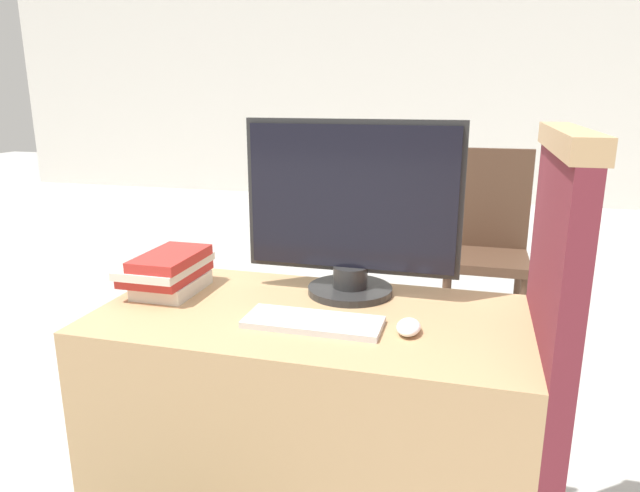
# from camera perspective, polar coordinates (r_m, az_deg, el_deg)

# --- Properties ---
(wall_back) EXTENTS (12.00, 0.06, 2.80)m
(wall_back) POSITION_cam_1_polar(r_m,az_deg,el_deg) (7.27, 12.60, 15.38)
(wall_back) COLOR silver
(wall_back) RESTS_ON ground_plane
(desk) EXTENTS (1.10, 0.57, 0.76)m
(desk) POSITION_cam_1_polar(r_m,az_deg,el_deg) (1.67, -0.94, -18.91)
(desk) COLOR tan
(desk) RESTS_ON ground_plane
(carrel_divider) EXTENTS (0.07, 0.56, 1.24)m
(carrel_divider) POSITION_cam_1_polar(r_m,az_deg,el_deg) (1.50, 21.23, -13.11)
(carrel_divider) COLOR maroon
(carrel_divider) RESTS_ON ground_plane
(monitor) EXTENTS (0.60, 0.24, 0.49)m
(monitor) POSITION_cam_1_polar(r_m,az_deg,el_deg) (1.57, 3.15, 3.40)
(monitor) COLOR #282828
(monitor) RESTS_ON desk
(keyboard) EXTENTS (0.34, 0.13, 0.02)m
(keyboard) POSITION_cam_1_polar(r_m,az_deg,el_deg) (1.41, -0.69, -7.62)
(keyboard) COLOR silver
(keyboard) RESTS_ON desk
(mouse) EXTENTS (0.06, 0.09, 0.03)m
(mouse) POSITION_cam_1_polar(r_m,az_deg,el_deg) (1.38, 8.85, -8.00)
(mouse) COLOR white
(mouse) RESTS_ON desk
(book_stack) EXTENTS (0.18, 0.27, 0.12)m
(book_stack) POSITION_cam_1_polar(r_m,az_deg,el_deg) (1.68, -14.89, -2.48)
(book_stack) COLOR silver
(book_stack) RESTS_ON desk
(far_chair) EXTENTS (0.44, 0.44, 1.02)m
(far_chair) POSITION_cam_1_polar(r_m,az_deg,el_deg) (3.23, 16.32, 0.95)
(far_chair) COLOR #4C3323
(far_chair) RESTS_ON ground_plane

